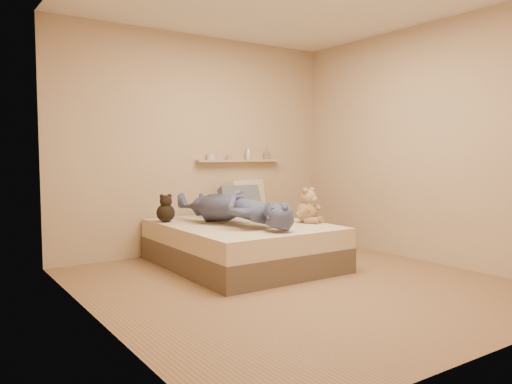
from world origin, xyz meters
TOP-DOWN VIEW (x-y plane):
  - room at (0.00, 0.00)m, footprint 3.80×3.80m
  - bed at (0.00, 0.93)m, footprint 1.50×1.90m
  - game_console at (0.01, 0.43)m, footprint 0.19×0.10m
  - teddy_bear at (0.62, 0.58)m, footprint 0.30×0.31m
  - dark_plush at (-0.63, 1.46)m, footprint 0.20×0.20m
  - pillow_cream at (0.60, 1.76)m, footprint 0.59×0.36m
  - pillow_grey at (0.42, 1.62)m, footprint 0.52×0.31m
  - person at (-0.14, 0.85)m, footprint 0.79×1.63m
  - wall_shelf at (0.55, 1.84)m, footprint 1.20×0.12m
  - shelf_bottles at (0.57, 1.84)m, footprint 0.92×0.10m

SIDE VIEW (x-z plane):
  - bed at x=0.00m, z-range 0.00..0.45m
  - dark_plush at x=-0.63m, z-range 0.43..0.73m
  - teddy_bear at x=0.62m, z-range 0.42..0.80m
  - game_console at x=0.01m, z-range 0.58..0.64m
  - pillow_grey at x=0.42m, z-range 0.44..0.80m
  - person at x=-0.14m, z-range 0.45..0.82m
  - pillow_cream at x=0.60m, z-range 0.44..0.86m
  - wall_shelf at x=0.55m, z-range 1.09..1.11m
  - shelf_bottles at x=0.57m, z-range 1.09..1.26m
  - room at x=0.00m, z-range -0.60..3.20m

